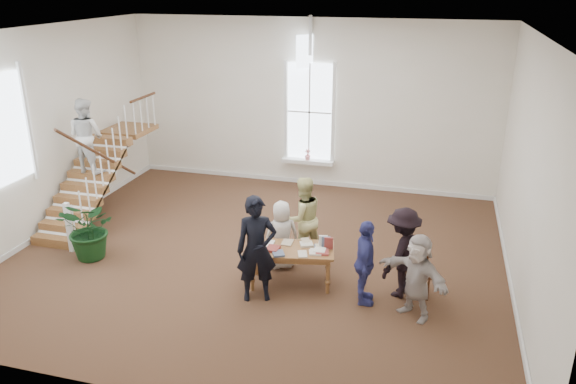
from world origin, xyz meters
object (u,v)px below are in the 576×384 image
(library_table, at_px, (292,252))
(floor_plant, at_px, (91,229))
(elderly_woman, at_px, (282,235))
(side_chair, at_px, (417,266))
(woman_cluster_a, at_px, (365,263))
(person_yellow, at_px, (303,218))
(woman_cluster_c, at_px, (417,276))
(woman_cluster_b, at_px, (402,253))
(police_officer, at_px, (257,249))

(library_table, xyz_separation_m, floor_plant, (-4.22, -0.07, -0.01))
(elderly_woman, height_order, side_chair, elderly_woman)
(woman_cluster_a, relative_size, side_chair, 1.57)
(floor_plant, bearing_deg, elderly_woman, 9.85)
(library_table, xyz_separation_m, person_yellow, (-0.07, 1.10, 0.22))
(person_yellow, relative_size, woman_cluster_c, 1.16)
(library_table, height_order, side_chair, side_chair)
(library_table, xyz_separation_m, elderly_woman, (-0.37, 0.60, 0.04))
(woman_cluster_c, xyz_separation_m, side_chair, (-0.02, 0.76, -0.20))
(person_yellow, relative_size, woman_cluster_b, 1.04)
(elderly_woman, distance_m, woman_cluster_a, 1.97)
(woman_cluster_c, relative_size, side_chair, 1.52)
(woman_cluster_a, xyz_separation_m, woman_cluster_c, (0.90, -0.20, -0.03))
(floor_plant, bearing_deg, woman_cluster_a, -2.20)
(woman_cluster_b, relative_size, woman_cluster_c, 1.11)
(police_officer, distance_m, elderly_woman, 1.29)
(woman_cluster_a, bearing_deg, woman_cluster_b, -61.21)
(person_yellow, xyz_separation_m, woman_cluster_b, (2.06, -0.93, -0.04))
(library_table, xyz_separation_m, woman_cluster_a, (1.39, -0.28, 0.12))
(woman_cluster_a, height_order, side_chair, woman_cluster_a)
(floor_plant, height_order, side_chair, floor_plant)
(elderly_woman, bearing_deg, person_yellow, -149.98)
(woman_cluster_b, xyz_separation_m, floor_plant, (-6.21, -0.23, -0.19))
(police_officer, bearing_deg, woman_cluster_c, -18.44)
(woman_cluster_b, height_order, side_chair, woman_cluster_b)
(police_officer, relative_size, person_yellow, 1.11)
(library_table, xyz_separation_m, woman_cluster_b, (1.99, 0.17, 0.18))
(woman_cluster_b, bearing_deg, elderly_woman, -75.38)
(police_officer, xyz_separation_m, woman_cluster_c, (2.76, 0.17, -0.22))
(library_table, relative_size, side_chair, 1.71)
(library_table, relative_size, police_officer, 0.87)
(police_officer, height_order, woman_cluster_a, police_officer)
(police_officer, bearing_deg, person_yellow, 55.24)
(woman_cluster_b, relative_size, floor_plant, 1.30)
(woman_cluster_a, bearing_deg, library_table, 70.47)
(woman_cluster_b, distance_m, floor_plant, 6.22)
(woman_cluster_c, bearing_deg, library_table, -155.56)
(floor_plant, xyz_separation_m, side_chair, (6.49, 0.35, -0.09))
(police_officer, height_order, elderly_woman, police_officer)
(person_yellow, distance_m, woman_cluster_c, 2.85)
(library_table, distance_m, woman_cluster_b, 2.01)
(library_table, relative_size, elderly_woman, 1.23)
(woman_cluster_a, xyz_separation_m, floor_plant, (-5.61, 0.22, -0.14))
(library_table, distance_m, elderly_woman, 0.71)
(library_table, relative_size, woman_cluster_b, 1.01)
(elderly_woman, distance_m, woman_cluster_b, 2.41)
(woman_cluster_a, height_order, woman_cluster_b, woman_cluster_b)
(library_table, height_order, person_yellow, person_yellow)
(library_table, relative_size, floor_plant, 1.32)
(elderly_woman, xyz_separation_m, floor_plant, (-3.85, -0.67, -0.05))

